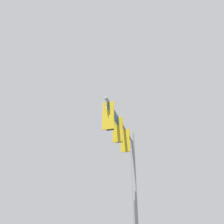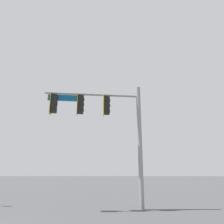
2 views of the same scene
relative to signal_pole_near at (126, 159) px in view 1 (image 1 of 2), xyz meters
name	(u,v)px [view 1 (image 1 of 2)]	position (x,y,z in m)	size (l,w,h in m)	color
signal_pole_near	(126,159)	(0.00, 0.00, 0.00)	(5.77, 1.11, 7.13)	gray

